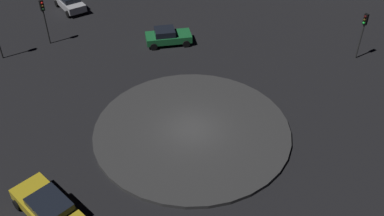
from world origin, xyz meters
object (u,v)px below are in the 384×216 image
(car_silver, at_px, (70,2))
(traffic_light_east, at_px, (44,13))
(car_yellow, at_px, (48,207))
(car_green, at_px, (168,36))
(traffic_light_south, at_px, (363,27))

(car_silver, bearing_deg, traffic_light_east, 142.06)
(car_yellow, bearing_deg, traffic_light_east, -31.69)
(car_silver, height_order, car_green, car_silver)
(traffic_light_south, bearing_deg, car_yellow, 3.04)
(car_green, height_order, traffic_light_south, traffic_light_south)
(car_silver, bearing_deg, traffic_light_south, -144.41)
(car_silver, relative_size, car_yellow, 0.86)
(traffic_light_east, bearing_deg, car_green, 43.24)
(car_silver, height_order, traffic_light_east, traffic_light_east)
(traffic_light_south, bearing_deg, traffic_light_east, -39.72)
(car_yellow, height_order, traffic_light_east, traffic_light_east)
(car_silver, xyz_separation_m, traffic_light_south, (-20.77, -17.37, 2.06))
(car_green, xyz_separation_m, car_yellow, (-13.21, 14.15, 0.05))
(car_silver, relative_size, traffic_light_east, 1.05)
(car_green, distance_m, traffic_light_east, 10.46)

